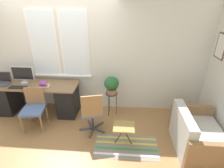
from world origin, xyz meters
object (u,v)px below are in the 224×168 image
(monitor, at_px, (23,74))
(couch_loveseat, at_px, (197,137))
(keyboard, at_px, (18,87))
(book_stack, at_px, (44,85))
(laptop, at_px, (3,82))
(office_chair_swivel, at_px, (92,112))
(potted_plant, at_px, (111,84))
(plant_stand, at_px, (111,96))
(folding_stool, at_px, (124,128))
(mouse, at_px, (29,87))
(desk_chair_wooden, at_px, (34,107))

(monitor, xyz_separation_m, couch_loveseat, (3.60, -0.97, -0.68))
(keyboard, xyz_separation_m, book_stack, (0.55, 0.10, 0.04))
(laptop, height_order, keyboard, laptop)
(office_chair_swivel, relative_size, potted_plant, 2.33)
(plant_stand, height_order, folding_stool, plant_stand)
(keyboard, bearing_deg, monitor, 86.87)
(book_stack, relative_size, couch_loveseat, 0.20)
(laptop, relative_size, mouse, 5.23)
(couch_loveseat, bearing_deg, desk_chair_wooden, 82.56)
(plant_stand, relative_size, folding_stool, 1.32)
(couch_loveseat, xyz_separation_m, potted_plant, (-1.59, 0.94, 0.51))
(mouse, height_order, plant_stand, mouse)
(couch_loveseat, bearing_deg, folding_stool, 89.83)
(keyboard, distance_m, book_stack, 0.56)
(potted_plant, distance_m, folding_stool, 1.07)
(desk_chair_wooden, relative_size, office_chair_swivel, 0.90)
(potted_plant, bearing_deg, book_stack, -174.80)
(book_stack, relative_size, folding_stool, 0.51)
(monitor, height_order, book_stack, monitor)
(plant_stand, bearing_deg, desk_chair_wooden, -161.32)
(office_chair_swivel, height_order, couch_loveseat, office_chair_swivel)
(monitor, relative_size, plant_stand, 0.88)
(keyboard, xyz_separation_m, couch_loveseat, (3.61, -0.71, -0.48))
(desk_chair_wooden, distance_m, plant_stand, 1.66)
(monitor, distance_m, plant_stand, 2.05)
(keyboard, bearing_deg, potted_plant, 6.55)
(monitor, xyz_separation_m, keyboard, (-0.01, -0.26, -0.20))
(mouse, relative_size, couch_loveseat, 0.06)
(plant_stand, bearing_deg, office_chair_swivel, -117.00)
(laptop, relative_size, keyboard, 0.86)
(keyboard, bearing_deg, couch_loveseat, -11.15)
(monitor, distance_m, couch_loveseat, 3.79)
(keyboard, bearing_deg, laptop, 159.51)
(plant_stand, xyz_separation_m, folding_stool, (0.30, -0.94, -0.12))
(laptop, xyz_separation_m, desk_chair_wooden, (0.88, -0.46, -0.34))
(couch_loveseat, xyz_separation_m, folding_stool, (-1.30, 0.00, 0.11))
(laptop, xyz_separation_m, plant_stand, (2.45, 0.07, -0.30))
(folding_stool, bearing_deg, office_chair_swivel, 154.37)
(book_stack, relative_size, potted_plant, 0.55)
(laptop, bearing_deg, monitor, 12.31)
(desk_chair_wooden, bearing_deg, folding_stool, -19.83)
(potted_plant, bearing_deg, plant_stand, -90.00)
(plant_stand, height_order, potted_plant, potted_plant)
(potted_plant, bearing_deg, keyboard, -173.45)
(folding_stool, bearing_deg, mouse, 160.53)
(book_stack, relative_size, desk_chair_wooden, 0.26)
(potted_plant, bearing_deg, mouse, -173.34)
(office_chair_swivel, bearing_deg, folding_stool, 140.97)
(desk_chair_wooden, height_order, folding_stool, desk_chair_wooden)
(monitor, distance_m, office_chair_swivel, 1.86)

